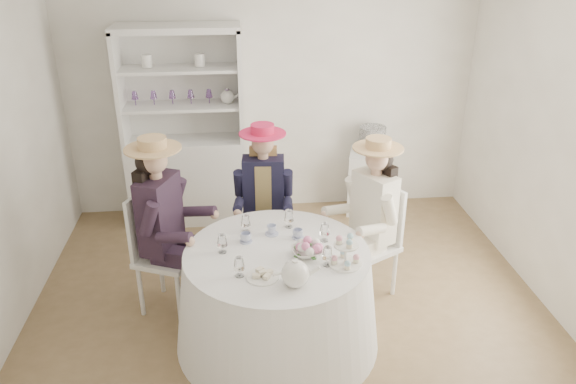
{
  "coord_description": "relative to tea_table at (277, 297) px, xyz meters",
  "views": [
    {
      "loc": [
        -0.41,
        -4.07,
        3.01
      ],
      "look_at": [
        0.0,
        0.1,
        1.05
      ],
      "focal_mm": 35.0,
      "sensor_mm": 36.0,
      "label": 1
    }
  ],
  "objects": [
    {
      "name": "ground",
      "position": [
        0.14,
        0.45,
        -0.4
      ],
      "size": [
        4.5,
        4.5,
        0.0
      ],
      "primitive_type": "plane",
      "color": "brown",
      "rests_on": "ground"
    },
    {
      "name": "wall_back",
      "position": [
        0.14,
        2.45,
        0.95
      ],
      "size": [
        4.5,
        0.0,
        4.5
      ],
      "primitive_type": "plane",
      "rotation": [
        1.57,
        0.0,
        0.0
      ],
      "color": "silver",
      "rests_on": "ground"
    },
    {
      "name": "wall_front",
      "position": [
        0.14,
        -1.55,
        0.95
      ],
      "size": [
        4.5,
        0.0,
        4.5
      ],
      "primitive_type": "plane",
      "rotation": [
        -1.57,
        0.0,
        0.0
      ],
      "color": "silver",
      "rests_on": "ground"
    },
    {
      "name": "wall_right",
      "position": [
        2.39,
        0.45,
        0.95
      ],
      "size": [
        0.0,
        4.5,
        4.5
      ],
      "primitive_type": "plane",
      "rotation": [
        1.57,
        0.0,
        -1.57
      ],
      "color": "silver",
      "rests_on": "ground"
    },
    {
      "name": "tea_table",
      "position": [
        0.0,
        0.0,
        0.0
      ],
      "size": [
        1.61,
        1.61,
        0.81
      ],
      "rotation": [
        0.0,
        0.0,
        -0.02
      ],
      "color": "white",
      "rests_on": "ground"
    },
    {
      "name": "hutch",
      "position": [
        -0.82,
        2.22,
        0.36
      ],
      "size": [
        1.34,
        0.65,
        2.16
      ],
      "rotation": [
        0.0,
        0.0,
        -0.14
      ],
      "color": "silver",
      "rests_on": "ground"
    },
    {
      "name": "side_table",
      "position": [
        1.25,
        2.2,
        -0.04
      ],
      "size": [
        0.58,
        0.58,
        0.73
      ],
      "primitive_type": "cube",
      "rotation": [
        0.0,
        0.0,
        -0.26
      ],
      "color": "silver",
      "rests_on": "ground"
    },
    {
      "name": "hatbox",
      "position": [
        1.25,
        2.2,
        0.48
      ],
      "size": [
        0.34,
        0.34,
        0.3
      ],
      "primitive_type": "cylinder",
      "rotation": [
        0.0,
        0.0,
        -0.16
      ],
      "color": "black",
      "rests_on": "side_table"
    },
    {
      "name": "guest_left",
      "position": [
        -0.89,
        0.52,
        0.48
      ],
      "size": [
        0.65,
        0.59,
        1.57
      ],
      "rotation": [
        0.0,
        0.0,
        1.18
      ],
      "color": "silver",
      "rests_on": "ground"
    },
    {
      "name": "guest_mid",
      "position": [
        -0.04,
        1.03,
        0.43
      ],
      "size": [
        0.54,
        0.56,
        1.47
      ],
      "rotation": [
        0.0,
        0.0,
        -0.08
      ],
      "color": "silver",
      "rests_on": "ground"
    },
    {
      "name": "guest_right",
      "position": [
        0.86,
        0.57,
        0.43
      ],
      "size": [
        0.63,
        0.58,
        1.48
      ],
      "rotation": [
        0.0,
        0.0,
        -1.05
      ],
      "color": "silver",
      "rests_on": "ground"
    },
    {
      "name": "spare_chair",
      "position": [
        -0.02,
        1.45,
        0.09
      ],
      "size": [
        0.4,
        0.4,
        0.92
      ],
      "rotation": [
        0.0,
        0.0,
        3.21
      ],
      "color": "silver",
      "rests_on": "ground"
    },
    {
      "name": "teacup_a",
      "position": [
        -0.23,
        0.18,
        0.44
      ],
      "size": [
        0.09,
        0.09,
        0.07
      ],
      "primitive_type": "imported",
      "rotation": [
        0.0,
        0.0,
        0.01
      ],
      "color": "white",
      "rests_on": "tea_table"
    },
    {
      "name": "teacup_b",
      "position": [
        -0.02,
        0.28,
        0.44
      ],
      "size": [
        0.1,
        0.1,
        0.07
      ],
      "primitive_type": "imported",
      "rotation": [
        0.0,
        0.0,
        0.33
      ],
      "color": "white",
      "rests_on": "tea_table"
    },
    {
      "name": "teacup_c",
      "position": [
        0.18,
        0.2,
        0.44
      ],
      "size": [
        0.11,
        0.11,
        0.07
      ],
      "primitive_type": "imported",
      "rotation": [
        0.0,
        0.0,
        -0.41
      ],
      "color": "white",
      "rests_on": "tea_table"
    },
    {
      "name": "flower_bowl",
      "position": [
        0.22,
        -0.07,
        0.44
      ],
      "size": [
        0.26,
        0.26,
        0.06
      ],
      "primitive_type": "imported",
      "rotation": [
        0.0,
        0.0,
        0.13
      ],
      "color": "white",
      "rests_on": "tea_table"
    },
    {
      "name": "flower_arrangement",
      "position": [
        0.22,
        -0.08,
        0.49
      ],
      "size": [
        0.17,
        0.17,
        0.07
      ],
      "rotation": [
        0.0,
        0.0,
        0.42
      ],
      "color": "pink",
      "rests_on": "tea_table"
    },
    {
      "name": "table_teapot",
      "position": [
        0.09,
        -0.43,
        0.5
      ],
      "size": [
        0.27,
        0.19,
        0.2
      ],
      "rotation": [
        0.0,
        0.0,
        0.05
      ],
      "color": "white",
      "rests_on": "tea_table"
    },
    {
      "name": "sandwich_plate",
      "position": [
        -0.12,
        -0.32,
        0.42
      ],
      "size": [
        0.23,
        0.23,
        0.05
      ],
      "rotation": [
        0.0,
        0.0,
        0.17
      ],
      "color": "white",
      "rests_on": "tea_table"
    },
    {
      "name": "cupcake_stand",
      "position": [
        0.48,
        -0.21,
        0.49
      ],
      "size": [
        0.24,
        0.24,
        0.23
      ],
      "rotation": [
        0.0,
        0.0,
        -0.04
      ],
      "color": "white",
      "rests_on": "tea_table"
    },
    {
      "name": "stemware_set",
      "position": [
        0.0,
        0.0,
        0.48
      ],
      "size": [
        0.87,
        0.87,
        0.15
      ],
      "color": "white",
      "rests_on": "tea_table"
    }
  ]
}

